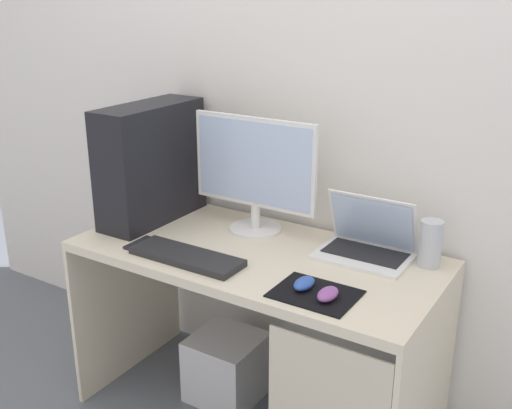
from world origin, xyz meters
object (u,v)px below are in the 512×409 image
laptop (367,244)px  subwoofer (227,367)px  keyboard (187,257)px  cell_phone (142,244)px  monitor (254,172)px  mouse_right (328,294)px  pc_tower (151,163)px  speaker (430,244)px  mouse_left (304,283)px

laptop → subwoofer: bearing=-165.7°
keyboard → laptop: bearing=35.7°
laptop → subwoofer: 0.83m
keyboard → cell_phone: size_ratio=3.23×
cell_phone → laptop: bearing=25.9°
monitor → mouse_right: (0.50, -0.36, -0.22)m
pc_tower → keyboard: pc_tower is taller
monitor → laptop: bearing=1.9°
monitor → laptop: monitor is taller
speaker → keyboard: 0.84m
speaker → mouse_left: bearing=-125.8°
pc_tower → subwoofer: (0.37, -0.02, -0.82)m
keyboard → subwoofer: bearing=91.3°
keyboard → cell_phone: (-0.22, 0.01, -0.01)m
keyboard → cell_phone: keyboard is taller
monitor → speaker: bearing=4.1°
cell_phone → speaker: bearing=22.3°
cell_phone → mouse_right: bearing=-1.3°
pc_tower → laptop: bearing=7.6°
keyboard → pc_tower: bearing=145.7°
monitor → mouse_left: 0.57m
speaker → mouse_right: (-0.18, -0.41, -0.06)m
laptop → cell_phone: laptop is taller
mouse_right → cell_phone: size_ratio=0.74×
subwoofer → laptop: bearing=14.3°
monitor → mouse_left: size_ratio=5.49×
mouse_right → subwoofer: (-0.56, 0.24, -0.61)m
keyboard → mouse_right: bearing=-0.5°
mouse_right → cell_phone: mouse_right is taller
laptop → cell_phone: bearing=-154.1°
speaker → pc_tower: bearing=-172.2°
monitor → cell_phone: (-0.28, -0.35, -0.24)m
pc_tower → speaker: bearing=7.8°
speaker → laptop: bearing=-171.3°
pc_tower → subwoofer: size_ratio=1.75×
pc_tower → monitor: (0.43, 0.10, 0.00)m
pc_tower → cell_phone: pc_tower is taller
laptop → cell_phone: size_ratio=2.50×
cell_phone → pc_tower: bearing=122.0°
laptop → mouse_left: bearing=-100.1°
monitor → mouse_left: bearing=-40.1°
monitor → mouse_right: 0.65m
cell_phone → subwoofer: size_ratio=0.47×
keyboard → mouse_left: mouse_left is taller
pc_tower → mouse_right: pc_tower is taller
pc_tower → monitor: 0.44m
subwoofer → monitor: bearing=62.8°
laptop → subwoofer: (-0.53, -0.13, -0.63)m
mouse_left → subwoofer: (-0.46, 0.22, -0.61)m
monitor → speaker: size_ratio=3.20×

